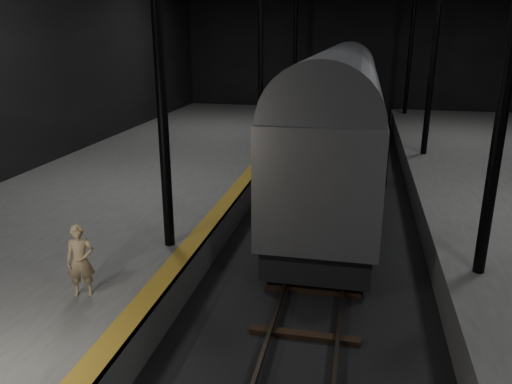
# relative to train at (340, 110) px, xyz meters

# --- Properties ---
(ground) EXTENTS (44.00, 44.00, 0.00)m
(ground) POSITION_rel_train_xyz_m (0.00, -6.18, -3.14)
(ground) COLOR black
(ground) RESTS_ON ground
(platform_left) EXTENTS (9.00, 43.80, 1.00)m
(platform_left) POSITION_rel_train_xyz_m (-7.50, -6.18, -2.64)
(platform_left) COLOR #50504D
(platform_left) RESTS_ON ground
(tactile_strip) EXTENTS (0.50, 43.80, 0.01)m
(tactile_strip) POSITION_rel_train_xyz_m (-3.25, -6.18, -2.14)
(tactile_strip) COLOR #8F621A
(tactile_strip) RESTS_ON platform_left
(track) EXTENTS (2.40, 43.00, 0.24)m
(track) POSITION_rel_train_xyz_m (0.00, -6.18, -3.08)
(track) COLOR #3F3328
(track) RESTS_ON ground
(train) EXTENTS (3.15, 21.08, 5.63)m
(train) POSITION_rel_train_xyz_m (0.00, 0.00, 0.00)
(train) COLOR #96999E
(train) RESTS_ON ground
(woman) EXTENTS (0.67, 0.56, 1.57)m
(woman) POSITION_rel_train_xyz_m (-4.61, -13.04, -1.36)
(woman) COLOR tan
(woman) RESTS_ON platform_left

